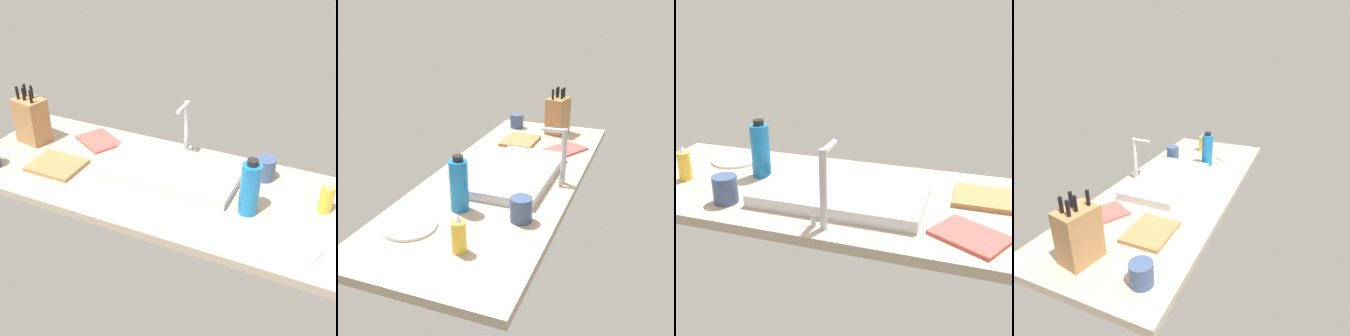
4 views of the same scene
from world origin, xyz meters
TOP-DOWN VIEW (x-y plane):
  - countertop_slab at (0.00, 0.00)cm, footprint 181.11×67.89cm
  - sink_basin at (0.66, 6.13)cm, footprint 59.54×31.91cm
  - faucet at (-0.69, 25.99)cm, footprint 5.50×11.63cm
  - knife_block at (-73.77, 6.11)cm, footprint 16.32×13.31cm
  - cutting_board at (-48.57, -9.75)cm, footprint 23.17×19.02cm
  - soap_bottle at (65.44, 7.25)cm, footprint 5.23×5.23cm
  - water_bottle at (38.59, -5.88)cm, footprint 7.56×7.56cm
  - dinner_plate at (58.16, -17.33)cm, footprint 20.66×20.66cm
  - dish_towel at (-44.35, 18.51)cm, footprint 25.96×23.72cm
  - ceramic_cup at (38.55, 20.21)cm, footprint 8.66×8.66cm

SIDE VIEW (x-z plane):
  - countertop_slab at x=0.00cm, z-range 0.00..3.50cm
  - dinner_plate at x=58.16cm, z-range 3.50..4.70cm
  - dish_towel at x=-44.35cm, z-range 3.50..4.70cm
  - cutting_board at x=-48.57cm, z-range 3.50..5.30cm
  - sink_basin at x=0.66cm, z-range 3.50..7.86cm
  - ceramic_cup at x=38.55cm, z-range 3.50..13.26cm
  - soap_bottle at x=65.44cm, z-range 2.59..16.70cm
  - water_bottle at x=38.59cm, z-range 2.76..26.09cm
  - knife_block at x=-73.77cm, z-range 0.67..28.91cm
  - faucet at x=-0.69cm, z-range 5.42..31.48cm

